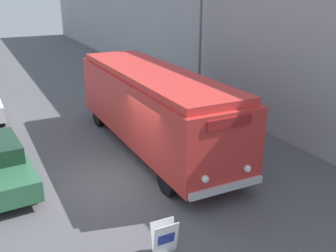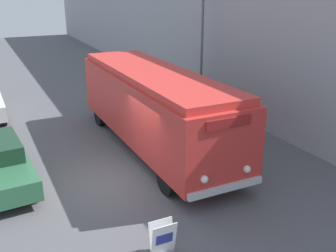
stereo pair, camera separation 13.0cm
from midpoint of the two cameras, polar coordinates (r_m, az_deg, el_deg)
ground_plane at (r=12.93m, az=-8.10°, el=-8.09°), size 80.00×80.00×0.00m
building_wall_right at (r=23.72m, az=1.02°, el=14.57°), size 0.30×60.00×7.61m
vintage_bus at (r=14.80m, az=-2.40°, el=3.09°), size 2.57×9.83×3.05m
sign_board at (r=9.62m, az=-0.89°, el=-15.95°), size 0.62×0.31×0.82m
streetlamp at (r=19.47m, az=4.60°, el=15.30°), size 0.36×0.36×6.98m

